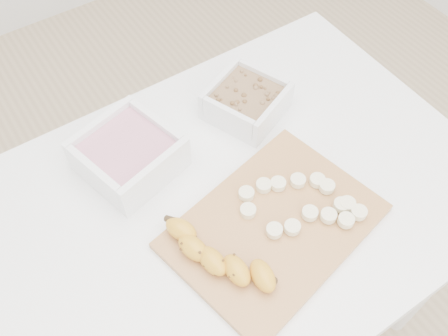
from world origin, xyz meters
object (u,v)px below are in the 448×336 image
table (232,221)px  bowl_granola (246,101)px  bowl_yogurt (128,154)px  cutting_board (274,226)px  banana (221,257)px

table → bowl_granola: bowl_granola is taller
table → bowl_yogurt: bearing=126.9°
bowl_granola → cutting_board: size_ratio=0.51×
bowl_granola → cutting_board: (-0.12, -0.26, -0.03)m
bowl_yogurt → banana: bearing=-83.5°
banana → cutting_board: bearing=-9.4°
banana → table: bearing=34.6°
cutting_board → banana: banana is taller
table → banana: bearing=-132.2°
table → bowl_granola: (0.15, 0.17, 0.13)m
bowl_yogurt → banana: 0.28m
cutting_board → bowl_yogurt: bearing=119.5°
bowl_yogurt → bowl_granola: size_ratio=1.09×
bowl_yogurt → banana: size_ratio=0.96×
bowl_granola → banana: bowl_granola is taller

